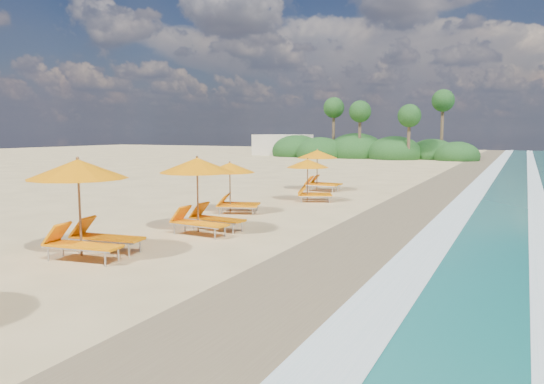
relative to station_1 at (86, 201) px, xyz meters
The scene contains 10 objects.
ground 6.75m from the station_1, 67.95° to the left, with size 160.00×160.00×0.00m, color #D8B97E.
wet_sand 9.02m from the station_1, 43.32° to the left, with size 4.00×160.00×0.01m, color olive.
surf_foam 11.11m from the station_1, 33.64° to the left, with size 4.00×160.00×0.01m.
station_1 is the anchor object (origin of this frame).
station_2 4.17m from the station_1, 76.98° to the left, with size 2.83×2.64×2.52m.
station_3 8.09m from the station_1, 91.65° to the left, with size 2.69×2.64×2.10m.
station_4 12.71m from the station_1, 84.12° to the left, with size 2.69×2.67×2.05m.
station_5 16.96m from the station_1, 89.60° to the left, with size 2.52×2.33×2.32m.
treeline 52.16m from the station_1, 98.23° to the left, with size 25.80×8.80×9.74m.
beach_building 57.52m from the station_1, 109.85° to the left, with size 7.00×5.00×2.80m, color beige.
Camera 1 is at (7.87, -15.97, 3.33)m, focal length 33.94 mm.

